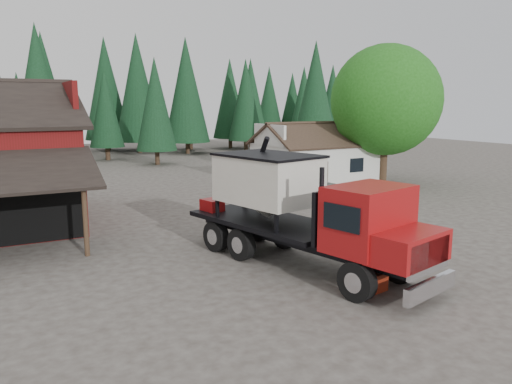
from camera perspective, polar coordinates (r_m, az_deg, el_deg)
name	(u,v)px	position (r m, az deg, el deg)	size (l,w,h in m)	color
ground	(237,250)	(20.75, -2.15, -6.62)	(120.00, 120.00, 0.00)	#443D35
farmhouse	(315,161)	(37.99, 6.78, 3.53)	(8.60, 6.42, 4.65)	silver
deciduous_tree	(386,104)	(37.92, 14.64, 9.69)	(8.00, 8.00, 10.20)	#382619
conifer_backdrop	(75,156)	(60.77, -20.02, 3.85)	(76.00, 16.00, 16.00)	black
near_pine_b	(155,104)	(50.07, -11.42, 9.81)	(3.96, 3.96, 10.40)	#382619
near_pine_c	(315,94)	(53.57, 6.78, 11.02)	(4.84, 4.84, 12.40)	#382619
near_pine_d	(39,88)	(52.08, -23.59, 10.84)	(5.28, 5.28, 13.40)	#382619
feed_truck	(302,208)	(18.28, 5.24, -1.86)	(5.10, 10.74, 4.69)	black
silver_car	(298,187)	(31.00, 4.79, 0.54)	(2.78, 6.02, 1.67)	#AEB1B6
equip_box	(368,279)	(16.93, 12.68, -9.71)	(0.70, 1.10, 0.60)	maroon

